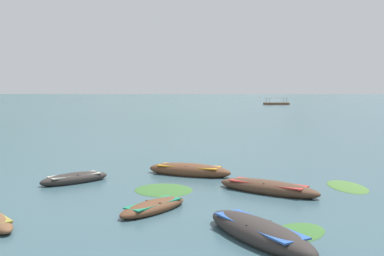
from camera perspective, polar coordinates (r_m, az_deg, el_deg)
The scene contains 12 objects.
ground_plane at distance 1506.64m, azimuth -4.46°, elevation 4.43°, with size 6000.00×6000.00×0.00m, color #385660.
mountain_2 at distance 2592.27m, azimuth -2.86°, elevation 10.04°, with size 1877.04×1877.04×500.39m, color slate.
mountain_3 at distance 2551.06m, azimuth 13.41°, elevation 7.41°, with size 701.00×701.00×268.86m, color #56665B.
rowboat_0 at distance 19.11m, azimuth 9.66°, elevation -7.54°, with size 4.25×3.89×0.65m.
rowboat_3 at distance 16.06m, azimuth -4.94°, elevation -10.02°, with size 2.86×3.06×0.47m.
rowboat_4 at distance 13.14m, azimuth 8.51°, elevation -13.04°, with size 3.04×4.63×0.74m.
rowboat_7 at distance 22.74m, azimuth -0.37°, elevation -5.44°, with size 4.55×3.16×0.75m.
rowboat_8 at distance 21.61m, azimuth -14.77°, elevation -6.27°, with size 3.32×2.82×0.58m.
ferry_0 at distance 151.31m, azimuth 10.73°, elevation 3.10°, with size 8.75×4.57×2.54m.
weed_patch_4 at distance 14.08m, azimuth 13.32°, elevation -12.89°, with size 1.47×2.24×0.14m, color #38662D.
weed_patch_5 at distance 21.12m, azimuth 19.22°, elevation -7.13°, with size 2.93×1.56×0.14m, color #477033.
weed_patch_6 at distance 19.38m, azimuth -3.67°, elevation -7.92°, with size 2.70×2.48×0.14m, color #38662D.
Camera 1 is at (0.16, -6.63, 4.20)m, focal length 41.72 mm.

